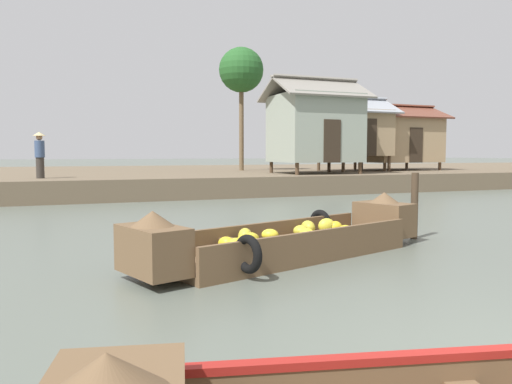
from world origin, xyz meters
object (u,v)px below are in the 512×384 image
stilt_house_mid_right (397,138)px  banana_boat (289,238)px  stilt_house_mid_left (353,132)px  stilt_house_left (315,127)px  vendor_person (40,152)px  mooring_post (414,206)px  palm_tree_near (241,71)px

stilt_house_mid_right → banana_boat: bearing=-131.5°
banana_boat → stilt_house_mid_right: bearing=48.5°
stilt_house_mid_left → stilt_house_left: bearing=-148.2°
stilt_house_mid_left → vendor_person: size_ratio=2.28×
stilt_house_left → vendor_person: stilt_house_left is taller
stilt_house_mid_right → stilt_house_mid_left: bearing=-169.1°
banana_boat → mooring_post: mooring_post is taller
stilt_house_left → stilt_house_mid_left: (3.33, 2.07, -0.08)m
palm_tree_near → mooring_post: size_ratio=4.93×
stilt_house_mid_right → mooring_post: (-10.75, -14.82, -1.85)m
stilt_house_left → mooring_post: size_ratio=3.30×
stilt_house_mid_right → mooring_post: size_ratio=3.54×
banana_boat → stilt_house_mid_right: 20.97m
stilt_house_left → stilt_house_mid_right: (6.48, 2.68, -0.35)m
mooring_post → vendor_person: bearing=121.1°
stilt_house_mid_left → banana_boat: bearing=-125.5°
stilt_house_mid_right → mooring_post: 18.40m
vendor_person → stilt_house_left: bearing=2.2°
banana_boat → stilt_house_mid_left: stilt_house_mid_left is taller
stilt_house_mid_right → vendor_person: 18.09m
vendor_person → stilt_house_mid_left: bearing=9.7°
stilt_house_mid_left → palm_tree_near: (-5.00, 2.93, 3.20)m
stilt_house_left → stilt_house_mid_left: stilt_house_left is taller
stilt_house_left → mooring_post: 13.06m
banana_boat → vendor_person: size_ratio=3.34×
stilt_house_left → vendor_person: 11.39m
banana_boat → vendor_person: vendor_person is taller
stilt_house_left → banana_boat: bearing=-119.6°
stilt_house_left → palm_tree_near: palm_tree_near is taller
stilt_house_left → stilt_house_mid_left: 3.93m
palm_tree_near → vendor_person: bearing=-150.6°
mooring_post → stilt_house_mid_left: bearing=61.8°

